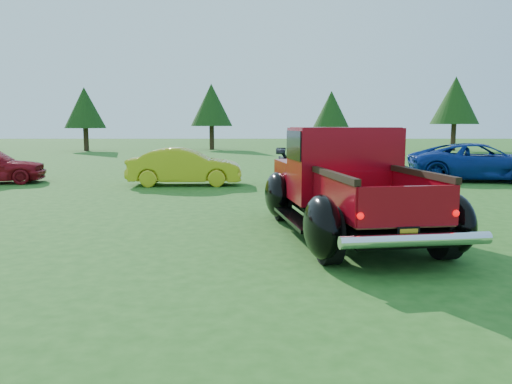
# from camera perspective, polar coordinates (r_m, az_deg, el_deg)

# --- Properties ---
(ground) EXTENTS (120.00, 120.00, 0.00)m
(ground) POSITION_cam_1_polar(r_m,az_deg,el_deg) (7.79, -2.60, -6.75)
(ground) COLOR #215317
(ground) RESTS_ON ground
(tree_west) EXTENTS (2.94, 2.94, 4.60)m
(tree_west) POSITION_cam_1_polar(r_m,az_deg,el_deg) (38.58, -18.99, 9.08)
(tree_west) COLOR #332114
(tree_west) RESTS_ON ground
(tree_mid_left) EXTENTS (3.20, 3.20, 5.00)m
(tree_mid_left) POSITION_cam_1_polar(r_m,az_deg,el_deg) (38.71, -5.12, 9.86)
(tree_mid_left) COLOR #332114
(tree_mid_left) RESTS_ON ground
(tree_mid_right) EXTENTS (2.82, 2.82, 4.40)m
(tree_mid_right) POSITION_cam_1_polar(r_m,az_deg,el_deg) (37.97, 8.59, 9.23)
(tree_mid_right) COLOR #332114
(tree_mid_right) RESTS_ON ground
(tree_east) EXTENTS (3.46, 3.46, 5.40)m
(tree_east) POSITION_cam_1_polar(r_m,az_deg,el_deg) (39.87, 21.81, 9.68)
(tree_east) COLOR #332114
(tree_east) RESTS_ON ground
(pickup_truck) EXTENTS (3.02, 5.34, 1.90)m
(pickup_truck) POSITION_cam_1_polar(r_m,az_deg,el_deg) (9.17, 9.86, 1.07)
(pickup_truck) COLOR black
(pickup_truck) RESTS_ON ground
(show_car_yellow) EXTENTS (3.66, 1.41, 1.19)m
(show_car_yellow) POSITION_cam_1_polar(r_m,az_deg,el_deg) (16.19, -8.12, 2.89)
(show_car_yellow) COLOR gold
(show_car_yellow) RESTS_ON ground
(show_car_grey) EXTENTS (4.41, 2.04, 1.25)m
(show_car_grey) POSITION_cam_1_polar(r_m,az_deg,el_deg) (15.82, 10.11, 2.83)
(show_car_grey) COLOR black
(show_car_grey) RESTS_ON ground
(show_car_blue) EXTENTS (4.91, 2.72, 1.30)m
(show_car_blue) POSITION_cam_1_polar(r_m,az_deg,el_deg) (18.91, 24.16, 3.14)
(show_car_blue) COLOR navy
(show_car_blue) RESTS_ON ground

